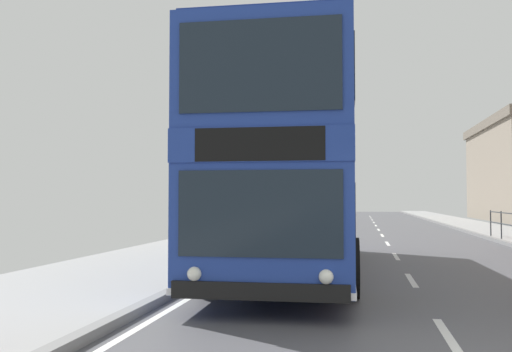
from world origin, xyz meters
The scene contains 1 object.
double_decker_bus_main centered at (-2.54, 8.31, 2.35)m, with size 2.97×11.25×4.48m.
Camera 1 is at (-1.08, -4.58, 1.70)m, focal length 38.43 mm.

